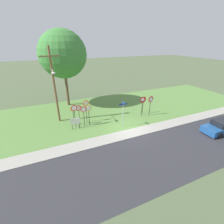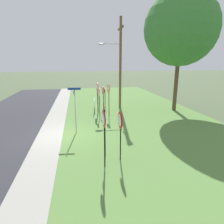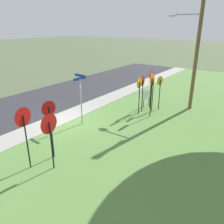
# 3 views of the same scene
# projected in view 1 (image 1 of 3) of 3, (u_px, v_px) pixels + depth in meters

# --- Properties ---
(ground_plane) EXTENTS (160.00, 160.00, 0.00)m
(ground_plane) POSITION_uv_depth(u_px,v_px,m) (129.00, 130.00, 17.41)
(ground_plane) COLOR #4C5B3D
(road_asphalt) EXTENTS (44.00, 6.40, 0.01)m
(road_asphalt) POSITION_uv_depth(u_px,v_px,m) (156.00, 156.00, 13.41)
(road_asphalt) COLOR #2D2D33
(road_asphalt) RESTS_ON ground_plane
(sidewalk_strip) EXTENTS (44.00, 1.60, 0.06)m
(sidewalk_strip) POSITION_uv_depth(u_px,v_px,m) (132.00, 133.00, 16.73)
(sidewalk_strip) COLOR #99968C
(sidewalk_strip) RESTS_ON ground_plane
(grass_median) EXTENTS (44.00, 12.00, 0.04)m
(grass_median) POSITION_uv_depth(u_px,v_px,m) (108.00, 110.00, 22.41)
(grass_median) COLOR #567F3D
(grass_median) RESTS_ON ground_plane
(stop_sign_near_left) EXTENTS (0.73, 0.11, 2.49)m
(stop_sign_near_left) POSITION_uv_depth(u_px,v_px,m) (89.00, 111.00, 17.66)
(stop_sign_near_left) COLOR black
(stop_sign_near_left) RESTS_ON grass_median
(stop_sign_near_right) EXTENTS (0.61, 0.14, 2.34)m
(stop_sign_near_right) POSITION_uv_depth(u_px,v_px,m) (73.00, 112.00, 17.70)
(stop_sign_near_right) COLOR black
(stop_sign_near_right) RESTS_ON grass_median
(stop_sign_far_left) EXTENTS (0.66, 0.11, 2.43)m
(stop_sign_far_left) POSITION_uv_depth(u_px,v_px,m) (84.00, 112.00, 17.39)
(stop_sign_far_left) COLOR black
(stop_sign_far_left) RESTS_ON grass_median
(stop_sign_far_center) EXTENTS (0.67, 0.14, 2.47)m
(stop_sign_far_center) POSITION_uv_depth(u_px,v_px,m) (79.00, 111.00, 17.67)
(stop_sign_far_center) COLOR black
(stop_sign_far_center) RESTS_ON grass_median
(stop_sign_far_right) EXTENTS (0.68, 0.13, 2.71)m
(stop_sign_far_right) POSITION_uv_depth(u_px,v_px,m) (74.00, 111.00, 17.05)
(stop_sign_far_right) COLOR black
(stop_sign_far_right) RESTS_ON grass_median
(stop_sign_center_tall) EXTENTS (0.74, 0.16, 2.81)m
(stop_sign_center_tall) POSITION_uv_depth(u_px,v_px,m) (86.00, 106.00, 18.19)
(stop_sign_center_tall) COLOR black
(stop_sign_center_tall) RESTS_ON grass_median
(yield_sign_near_left) EXTENTS (0.83, 0.11, 2.41)m
(yield_sign_near_left) POSITION_uv_depth(u_px,v_px,m) (143.00, 101.00, 20.46)
(yield_sign_near_left) COLOR black
(yield_sign_near_left) RESTS_ON grass_median
(yield_sign_near_right) EXTENTS (0.78, 0.12, 2.65)m
(yield_sign_near_right) POSITION_uv_depth(u_px,v_px,m) (151.00, 101.00, 19.88)
(yield_sign_near_right) COLOR black
(yield_sign_near_right) RESTS_ON grass_median
(yield_sign_far_left) EXTENTS (0.65, 0.15, 2.65)m
(yield_sign_far_left) POSITION_uv_depth(u_px,v_px,m) (142.00, 102.00, 19.64)
(yield_sign_far_left) COLOR black
(yield_sign_far_left) RESTS_ON grass_median
(street_name_post) EXTENTS (0.96, 0.81, 3.00)m
(street_name_post) POSITION_uv_depth(u_px,v_px,m) (123.00, 112.00, 17.27)
(street_name_post) COLOR #9EA0A8
(street_name_post) RESTS_ON grass_median
(utility_pole) EXTENTS (2.10, 2.25, 8.59)m
(utility_pole) POSITION_uv_depth(u_px,v_px,m) (54.00, 84.00, 17.29)
(utility_pole) COLOR brown
(utility_pole) RESTS_ON grass_median
(notice_board) EXTENTS (1.10, 0.13, 1.25)m
(notice_board) POSITION_uv_depth(u_px,v_px,m) (75.00, 122.00, 17.24)
(notice_board) COLOR black
(notice_board) RESTS_ON grass_median
(oak_tree_left) EXTENTS (6.44, 6.44, 10.56)m
(oak_tree_left) POSITION_uv_depth(u_px,v_px,m) (63.00, 54.00, 21.13)
(oak_tree_left) COLOR brown
(oak_tree_left) RESTS_ON grass_median
(parked_sedan_distant) EXTENTS (4.59, 1.92, 1.39)m
(parked_sedan_distant) POSITION_uv_depth(u_px,v_px,m) (222.00, 126.00, 16.85)
(parked_sedan_distant) COLOR #1E4C8C
(parked_sedan_distant) RESTS_ON road_asphalt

